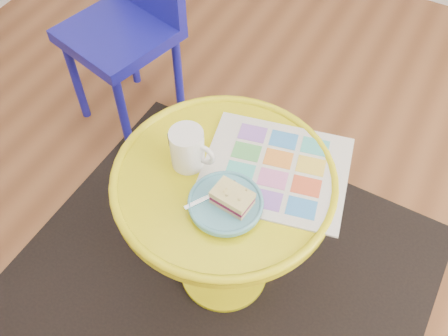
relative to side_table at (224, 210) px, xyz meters
The scene contains 10 objects.
floor 0.47m from the side_table, 22.03° to the right, with size 4.00×4.00×0.00m, color brown.
room_walls 1.21m from the side_table, 129.80° to the left, with size 4.00×4.00×4.00m.
rug 0.39m from the side_table, 90.00° to the right, with size 1.30×1.10×0.01m, color black.
side_table is the anchor object (origin of this frame).
chair 0.86m from the side_table, 141.99° to the left, with size 0.43×0.43×0.81m.
newspaper 0.21m from the side_table, 38.75° to the left, with size 0.36×0.31×0.01m, color silver.
mug 0.24m from the side_table, behind, with size 0.12×0.09×0.11m.
plate 0.19m from the side_table, 59.06° to the right, with size 0.18×0.18×0.02m.
cake_slice 0.22m from the side_table, 49.67° to the right, with size 0.10×0.07×0.04m.
fork 0.20m from the side_table, 80.97° to the right, with size 0.09×0.13×0.00m.
Camera 1 is at (0.10, -0.55, 1.56)m, focal length 40.00 mm.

